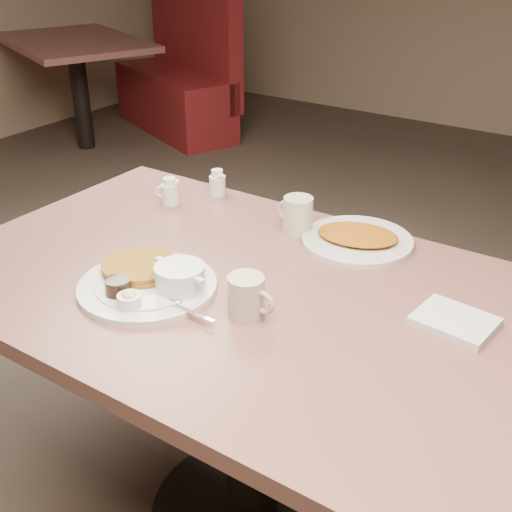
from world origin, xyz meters
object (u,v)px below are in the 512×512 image
Objects in this scene: main_plate at (152,280)px; coffee_mug_far at (297,215)px; creamer_right at (217,184)px; hash_plate at (357,239)px; creamer_left at (170,192)px; booth_back_left at (171,77)px; diner_table at (251,348)px; coffee_mug_near at (247,296)px.

coffee_mug_far reaches higher than main_plate.
hash_plate is at bearing -6.80° from creamer_right.
creamer_left is (-0.28, 0.39, 0.01)m from main_plate.
booth_back_left is at bearing 130.89° from creamer_left.
booth_back_left is at bearing 130.22° from main_plate.
hash_plate is (0.56, 0.07, -0.02)m from creamer_left.
creamer_left is (-0.46, 0.26, 0.21)m from diner_table.
diner_table is 13.41× the size of coffee_mug_near.
hash_plate is at bearing 10.94° from coffee_mug_far.
coffee_mug_near is at bearing -34.78° from creamer_left.
creamer_right is at bearing 111.75° from main_plate.
hash_plate reaches higher than diner_table.
coffee_mug_far reaches higher than creamer_right.
coffee_mug_near is (0.06, -0.10, 0.22)m from diner_table.
hash_plate is (0.10, 0.33, 0.18)m from diner_table.
creamer_left is (-0.40, -0.04, -0.01)m from coffee_mug_far.
coffee_mug_near reaches higher than creamer_left.
diner_table is at bearing -45.23° from creamer_right.
creamer_left is 0.57m from hash_plate.
coffee_mug_far reaches higher than hash_plate.
coffee_mug_near is 1.40× the size of creamer_left.
creamer_left is at bearing -119.97° from creamer_right.
hash_plate is (0.28, 0.46, -0.01)m from main_plate.
coffee_mug_near reaches higher than diner_table.
creamer_right is 3.17m from booth_back_left.
coffee_mug_far is at bearing 101.04° from diner_table.
booth_back_left reaches higher than coffee_mug_far.
diner_table is at bearing -78.96° from coffee_mug_far.
coffee_mug_far is at bearing 5.62° from creamer_left.
main_plate is 3.42× the size of coffee_mug_far.
booth_back_left reaches higher than creamer_right.
diner_table is at bearing 36.07° from main_plate.
creamer_right is 0.23× the size of hash_plate.
hash_plate is at bearing 58.63° from main_plate.
main_plate is at bearing -54.20° from creamer_left.
creamer_left reaches higher than main_plate.
diner_table is 0.25m from coffee_mug_near.
diner_table is 3.75× the size of main_plate.
creamer_left is at bearing -174.38° from coffee_mug_far.
creamer_left reaches higher than diner_table.
hash_plate is at bearing -41.42° from booth_back_left.
coffee_mug_near is 1.40× the size of creamer_right.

